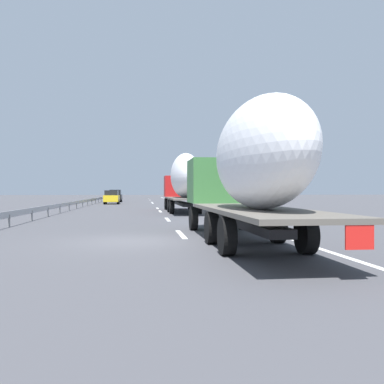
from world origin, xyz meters
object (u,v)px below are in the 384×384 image
Objects in this scene: truck_trailing at (248,168)px; car_black_suv at (116,196)px; truck_lead at (184,180)px; car_yellow_coupe at (112,197)px; road_sign at (191,188)px.

truck_trailing is 53.34m from car_black_suv.
truck_lead is 2.97× the size of car_black_suv.
car_black_suv is at bearing 7.98° from truck_trailing.
truck_lead reaches higher than car_yellow_coupe.
car_yellow_coupe is at bearing 18.13° from truck_lead.
car_yellow_coupe is at bearing -179.18° from car_black_suv.
truck_trailing is (-20.22, -0.00, -0.14)m from truck_lead.
truck_trailing is 4.42× the size of road_sign.
truck_trailing is at bearing -172.02° from car_black_suv.
road_sign is at bearing -98.34° from car_yellow_coupe.
truck_lead is 4.43× the size of road_sign.
car_black_suv is 15.96m from road_sign.
truck_lead reaches higher than truck_trailing.
truck_trailing is at bearing -180.00° from truck_lead.
truck_lead is 20.22m from truck_trailing.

